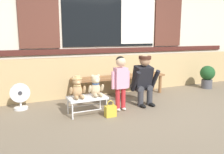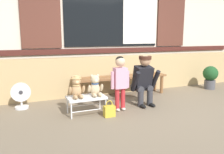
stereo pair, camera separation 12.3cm
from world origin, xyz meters
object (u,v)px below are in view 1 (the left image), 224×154
teddy_bear_with_hat (77,87)px  adult_crouching (144,80)px  floor_fan (20,97)px  handbag_on_ground (110,111)px  wooden_bench_long (120,79)px  child_standing (121,77)px  small_display_bench (87,99)px  potted_plant (207,76)px  teddy_bear_plain (96,86)px

teddy_bear_with_hat → adult_crouching: (1.31, 0.08, 0.01)m
teddy_bear_with_hat → floor_fan: teddy_bear_with_hat is taller
handbag_on_ground → teddy_bear_with_hat: bearing=149.3°
wooden_bench_long → child_standing: (-0.43, -0.89, 0.22)m
floor_fan → small_display_bench: bearing=-35.3°
wooden_bench_long → small_display_bench: bearing=-140.6°
teddy_bear_with_hat → potted_plant: 3.57m
adult_crouching → potted_plant: 2.27m
teddy_bear_with_hat → child_standing: 0.77m
teddy_bear_with_hat → adult_crouching: 1.31m
handbag_on_ground → potted_plant: (3.05, 0.88, 0.23)m
teddy_bear_plain → child_standing: child_standing is taller
handbag_on_ground → teddy_bear_plain: bearing=117.6°
handbag_on_ground → small_display_bench: bearing=138.0°
floor_fan → wooden_bench_long: bearing=3.7°
handbag_on_ground → adult_crouching: bearing=22.8°
small_display_bench → adult_crouching: 1.17m
adult_crouching → potted_plant: (2.21, 0.52, -0.16)m
teddy_bear_with_hat → floor_fan: size_ratio=0.76×
wooden_bench_long → floor_fan: size_ratio=4.37×
child_standing → handbag_on_ground: child_standing is taller
teddy_bear_plain → potted_plant: size_ratio=0.64×
small_display_bench → child_standing: size_ratio=0.67×
teddy_bear_plain → child_standing: bearing=-6.5°
small_display_bench → potted_plant: (3.36, 0.60, 0.06)m
small_display_bench → floor_fan: bearing=144.7°
handbag_on_ground → floor_fan: 1.64m
teddy_bear_with_hat → floor_fan: bearing=139.9°
adult_crouching → teddy_bear_with_hat: bearing=-176.5°
teddy_bear_with_hat → teddy_bear_plain: same height
adult_crouching → handbag_on_ground: adult_crouching is taller
small_display_bench → floor_fan: (-1.00, 0.71, -0.03)m
child_standing → handbag_on_ground: (-0.29, -0.22, -0.50)m
small_display_bench → floor_fan: 1.23m
adult_crouching → potted_plant: adult_crouching is taller
teddy_bear_with_hat → potted_plant: bearing=9.7°
teddy_bear_with_hat → adult_crouching: size_ratio=0.38×
child_standing → potted_plant: 2.85m
floor_fan → handbag_on_ground: bearing=-37.0°
wooden_bench_long → adult_crouching: size_ratio=2.21×
wooden_bench_long → potted_plant: potted_plant is taller
wooden_bench_long → handbag_on_ground: 1.36m
wooden_bench_long → child_standing: bearing=-115.7°
adult_crouching → handbag_on_ground: size_ratio=3.49×
adult_crouching → child_standing: bearing=-166.7°
child_standing → floor_fan: bearing=154.6°
teddy_bear_with_hat → teddy_bear_plain: (0.32, -0.00, -0.01)m
teddy_bear_with_hat → potted_plant: size_ratio=0.64×
wooden_bench_long → potted_plant: (2.33, -0.24, -0.05)m
child_standing → handbag_on_ground: bearing=-142.7°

